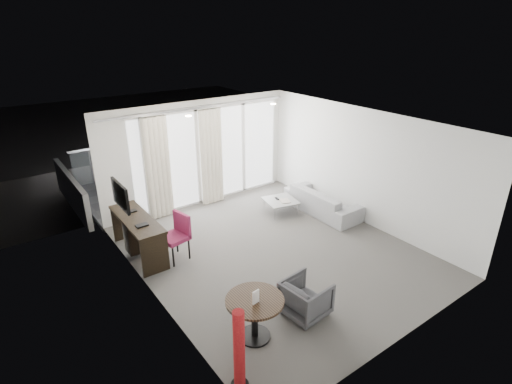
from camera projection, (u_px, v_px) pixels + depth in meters
floor at (273, 251)px, 8.07m from camera, size 5.00×6.00×0.00m
ceiling at (276, 125)px, 7.05m from camera, size 5.00×6.00×0.00m
wall_left at (149, 229)px, 6.21m from camera, size 0.00×6.00×2.60m
wall_right at (362, 167)px, 8.91m from camera, size 0.00×6.00×2.60m
wall_front at (414, 264)px, 5.33m from camera, size 5.00×0.00×2.60m
window_panel at (210, 155)px, 9.99m from camera, size 4.00×0.02×2.38m
window_frame at (210, 155)px, 9.97m from camera, size 4.10×0.06×2.44m
curtain_left at (158, 169)px, 9.08m from camera, size 0.60×0.20×2.38m
curtain_right at (211, 157)px, 9.84m from camera, size 0.60×0.20×2.38m
curtain_track at (200, 108)px, 9.21m from camera, size 4.80×0.04×0.04m
downlight_a at (189, 116)px, 7.76m from camera, size 0.12×0.12×0.02m
downlight_b at (273, 104)px, 8.89m from camera, size 0.12×0.12×0.02m
desk at (139, 236)px, 7.82m from camera, size 0.54×1.72×0.80m
tv at (120, 196)px, 7.30m from camera, size 0.05×0.80×0.50m
desk_chair at (174, 238)px, 7.64m from camera, size 0.59×0.57×0.93m
round_table at (255, 318)px, 5.76m from camera, size 1.08×1.08×0.67m
menu_card at (256, 300)px, 5.53m from camera, size 0.12×0.03×0.21m
red_lamp at (239, 350)px, 4.88m from camera, size 0.27×0.27×1.17m
tub_armchair at (306, 298)px, 6.23m from camera, size 0.73×0.71×0.61m
coffee_table at (280, 206)px, 9.67m from camera, size 0.86×0.86×0.33m
remote at (277, 198)px, 9.65m from camera, size 0.08×0.16×0.02m
magazine at (285, 200)px, 9.53m from camera, size 0.30×0.34×0.02m
sofa at (322, 201)px, 9.64m from camera, size 0.78×2.00×0.58m
terrace_slab at (186, 184)px, 11.61m from camera, size 5.60×3.00×0.12m
rattan_chair_a at (207, 172)px, 11.03m from camera, size 0.72×0.72×0.88m
rattan_chair_b at (212, 156)px, 12.47m from camera, size 0.74×0.74×0.84m
rattan_table at (228, 168)px, 11.93m from camera, size 0.67×0.67×0.50m
balustrade at (164, 153)px, 12.47m from camera, size 5.50×0.06×1.05m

